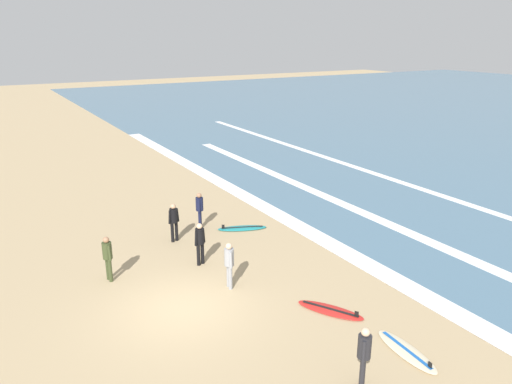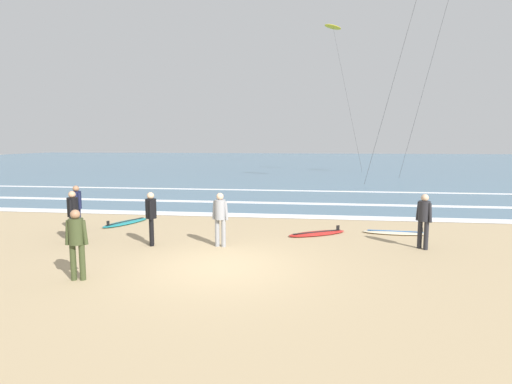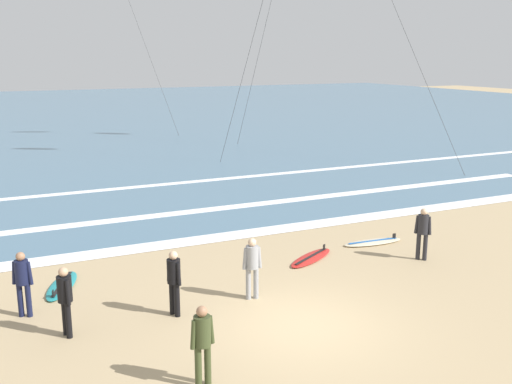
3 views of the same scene
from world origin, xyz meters
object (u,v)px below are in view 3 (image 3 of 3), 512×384
surfer_left_near (174,277)px  surfboard_foreground_flat (373,242)px  surfer_background_far (22,278)px  surfer_right_near (423,229)px  surfer_foreground_main (65,295)px  surfboard_right_spare (62,286)px  surfer_left_far (252,263)px  surfboard_left_pile (311,258)px  surfer_mid_group (202,339)px

surfer_left_near → surfboard_foreground_flat: (7.53, 2.53, -0.91)m
surfer_left_near → surfer_background_far: same height
surfer_right_near → surfer_background_far: same height
surfer_foreground_main → surfer_right_near: bearing=3.6°
surfboard_foreground_flat → surfboard_right_spare: bearing=177.6°
surfer_left_far → surfboard_left_pile: bearing=34.3°
surfer_background_far → surfer_mid_group: 5.39m
surfer_left_near → surfer_right_near: same height
surfer_mid_group → surfer_left_near: bearing=82.0°
surfer_right_near → surfer_left_far: 5.87m
surfer_right_near → surfboard_foreground_flat: (-0.39, 1.91, -0.91)m
surfer_left_near → surfer_left_far: (2.07, 0.11, 0.00)m
surfer_background_far → surfer_left_far: 5.46m
surfer_left_far → surfboard_right_spare: size_ratio=0.74×
surfer_mid_group → surfer_right_near: bearing=24.5°
surfer_right_near → surfboard_left_pile: 3.44m
surfer_foreground_main → surfboard_left_pile: bearing=15.9°
surfer_background_far → surfer_foreground_main: same height
surfer_mid_group → surfer_foreground_main: (-2.02, 3.14, 0.00)m
surfer_foreground_main → surfboard_foreground_flat: 10.36m
surfboard_foreground_flat → surfer_mid_group: bearing=-144.4°
surfer_left_far → surfboard_right_spare: (-4.29, 2.83, -0.91)m
surfer_right_near → surfer_left_near: bearing=-175.5°
surfboard_right_spare → surfer_left_far: bearing=-33.4°
surfboard_foreground_flat → surfboard_right_spare: 9.76m
surfer_right_near → surfboard_right_spare: size_ratio=0.74×
surfer_right_near → surfboard_left_pile: bearing=154.2°
surfer_foreground_main → surfboard_right_spare: 3.13m
surfer_left_near → surfboard_left_pile: size_ratio=0.76×
surfer_left_near → surfer_mid_group: (-0.45, -3.18, 0.00)m
surfboard_foreground_flat → surfer_left_far: bearing=-156.1°
surfer_left_far → surfer_background_far: bearing=166.1°
surfboard_right_spare → surfer_right_near: bearing=-12.9°
surfer_left_near → surfboard_left_pile: 5.42m
surfer_left_far → surfer_foreground_main: same height
surfer_mid_group → surfboard_right_spare: 6.44m
surfer_right_near → surfboard_left_pile: (-2.99, 1.44, -0.91)m
surfer_foreground_main → surfboard_foreground_flat: (10.00, 2.57, -0.91)m
surfer_foreground_main → surfboard_left_pile: (7.39, 2.10, -0.91)m
surfboard_left_pile → surfboard_foreground_flat: same height
surfer_left_far → surfboard_foreground_flat: 6.04m
surfer_right_near → surfboard_left_pile: size_ratio=0.76×
surfer_left_far → surfboard_left_pile: (2.86, 1.95, -0.91)m
surfer_left_far → surfboard_left_pile: surfer_left_far is taller
surfer_mid_group → surfboard_left_pile: bearing=44.3°
surfer_background_far → surfboard_right_spare: bearing=56.2°
surfboard_left_pile → surfboard_right_spare: (-7.14, 0.88, 0.00)m
surfboard_left_pile → surfer_left_far: bearing=-145.7°
surfer_right_near → surfer_foreground_main: 10.40m
surfer_left_near → surfer_mid_group: 3.22m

